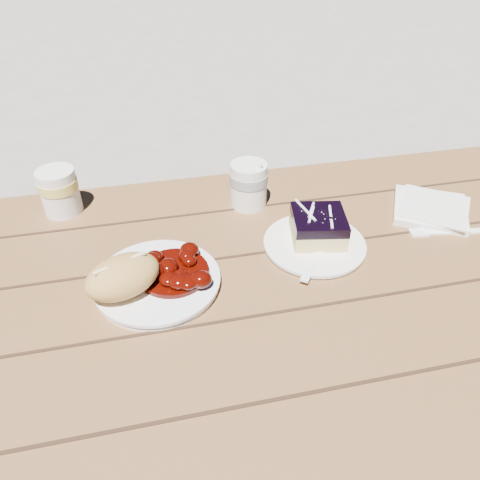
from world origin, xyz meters
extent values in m
plane|color=gray|center=(0.00, 0.00, 0.00)|extent=(60.00, 60.00, 0.00)
cube|color=brown|center=(0.00, 0.00, 0.72)|extent=(2.00, 0.80, 0.05)
cube|color=brown|center=(-0.88, 0.32, 0.35)|extent=(0.07, 0.07, 0.70)
cube|color=brown|center=(0.00, 0.65, 0.44)|extent=(1.80, 0.25, 0.04)
cube|color=brown|center=(-0.80, 0.65, 0.21)|extent=(0.06, 0.06, 0.42)
cylinder|color=white|center=(-0.49, 0.03, 0.76)|extent=(0.22, 0.22, 0.02)
ellipsoid|color=tan|center=(-0.54, 0.01, 0.80)|extent=(0.16, 0.13, 0.07)
cylinder|color=white|center=(-0.18, 0.08, 0.76)|extent=(0.20, 0.20, 0.01)
cube|color=#D8C675|center=(-0.17, 0.09, 0.78)|extent=(0.12, 0.12, 0.03)
cube|color=black|center=(-0.17, 0.09, 0.80)|extent=(0.12, 0.12, 0.02)
cylinder|color=white|center=(-0.27, 0.26, 0.80)|extent=(0.08, 0.08, 0.10)
cube|color=white|center=(0.11, 0.14, 0.76)|extent=(0.20, 0.20, 0.01)
cylinder|color=white|center=(-0.67, 0.31, 0.80)|extent=(0.08, 0.08, 0.10)
camera|label=1|loc=(-0.47, -0.60, 1.33)|focal=35.00mm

